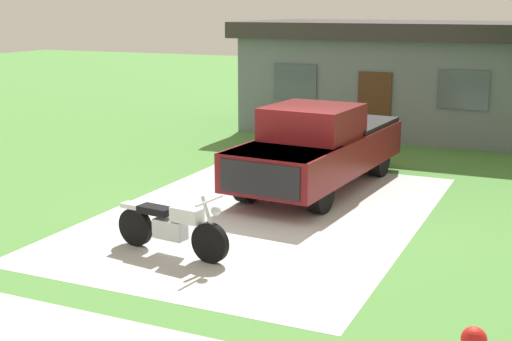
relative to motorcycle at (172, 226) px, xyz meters
The scene contains 5 objects.
ground_plane 2.77m from the motorcycle, 79.81° to the left, with size 80.00×80.00×0.00m, color #518E3F.
driveway_pad 2.77m from the motorcycle, 79.81° to the left, with size 5.90×8.80×0.01m, color silver.
motorcycle is the anchor object (origin of this frame).
pickup_truck 5.22m from the motorcycle, 81.72° to the left, with size 2.41×5.75×1.90m.
neighbor_house 13.41m from the motorcycle, 88.06° to the left, with size 9.60×5.60×3.50m.
Camera 1 is at (5.28, -12.07, 3.99)m, focal length 49.08 mm.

